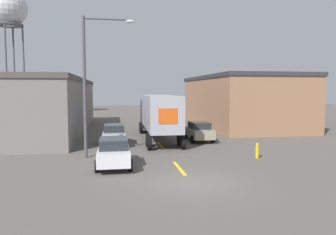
{
  "coord_description": "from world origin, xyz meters",
  "views": [
    {
      "loc": [
        -3.43,
        -14.46,
        4.27
      ],
      "look_at": [
        0.16,
        7.81,
        2.4
      ],
      "focal_mm": 35.0,
      "sensor_mm": 36.0,
      "label": 1
    }
  ],
  "objects_px": {
    "semi_truck": "(158,113)",
    "parked_car_left_near": "(114,152)",
    "parked_car_right_mid": "(199,131)",
    "parked_car_left_far": "(114,134)",
    "water_tower": "(8,9)",
    "fire_hydrant": "(257,151)",
    "street_lamp": "(91,76)"
  },
  "relations": [
    {
      "from": "semi_truck",
      "to": "parked_car_right_mid",
      "type": "bearing_deg",
      "value": -23.78
    },
    {
      "from": "semi_truck",
      "to": "street_lamp",
      "type": "xyz_separation_m",
      "value": [
        -5.19,
        -7.23,
        2.86
      ]
    },
    {
      "from": "parked_car_left_far",
      "to": "water_tower",
      "type": "distance_m",
      "value": 42.05
    },
    {
      "from": "semi_truck",
      "to": "fire_hydrant",
      "type": "relative_size",
      "value": 13.0
    },
    {
      "from": "semi_truck",
      "to": "parked_car_right_mid",
      "type": "relative_size",
      "value": 2.99
    },
    {
      "from": "water_tower",
      "to": "street_lamp",
      "type": "distance_m",
      "value": 44.09
    },
    {
      "from": "parked_car_right_mid",
      "to": "fire_hydrant",
      "type": "bearing_deg",
      "value": -76.47
    },
    {
      "from": "parked_car_left_near",
      "to": "street_lamp",
      "type": "height_order",
      "value": "street_lamp"
    },
    {
      "from": "semi_truck",
      "to": "parked_car_left_far",
      "type": "xyz_separation_m",
      "value": [
        -3.81,
        -2.43,
        -1.46
      ]
    },
    {
      "from": "semi_truck",
      "to": "street_lamp",
      "type": "distance_m",
      "value": 9.35
    },
    {
      "from": "water_tower",
      "to": "fire_hydrant",
      "type": "distance_m",
      "value": 51.72
    },
    {
      "from": "parked_car_right_mid",
      "to": "fire_hydrant",
      "type": "xyz_separation_m",
      "value": [
        1.83,
        -7.59,
        -0.36
      ]
    },
    {
      "from": "fire_hydrant",
      "to": "parked_car_right_mid",
      "type": "bearing_deg",
      "value": 103.53
    },
    {
      "from": "semi_truck",
      "to": "parked_car_right_mid",
      "type": "height_order",
      "value": "semi_truck"
    },
    {
      "from": "parked_car_left_far",
      "to": "parked_car_right_mid",
      "type": "relative_size",
      "value": 1.0
    },
    {
      "from": "parked_car_left_far",
      "to": "street_lamp",
      "type": "xyz_separation_m",
      "value": [
        -1.38,
        -4.79,
        4.32
      ]
    },
    {
      "from": "parked_car_right_mid",
      "to": "water_tower",
      "type": "height_order",
      "value": "water_tower"
    },
    {
      "from": "water_tower",
      "to": "street_lamp",
      "type": "bearing_deg",
      "value": -67.47
    },
    {
      "from": "street_lamp",
      "to": "fire_hydrant",
      "type": "relative_size",
      "value": 9.21
    },
    {
      "from": "water_tower",
      "to": "semi_truck",
      "type": "bearing_deg",
      "value": -56.07
    },
    {
      "from": "parked_car_left_near",
      "to": "parked_car_left_far",
      "type": "xyz_separation_m",
      "value": [
        0.0,
        7.55,
        0.0
      ]
    },
    {
      "from": "parked_car_right_mid",
      "to": "street_lamp",
      "type": "distance_m",
      "value": 11.11
    },
    {
      "from": "street_lamp",
      "to": "fire_hydrant",
      "type": "bearing_deg",
      "value": -10.33
    },
    {
      "from": "water_tower",
      "to": "fire_hydrant",
      "type": "bearing_deg",
      "value": -57.05
    },
    {
      "from": "parked_car_left_far",
      "to": "fire_hydrant",
      "type": "xyz_separation_m",
      "value": [
        8.94,
        -6.68,
        -0.36
      ]
    },
    {
      "from": "parked_car_left_far",
      "to": "street_lamp",
      "type": "bearing_deg",
      "value": -106.07
    },
    {
      "from": "parked_car_left_far",
      "to": "water_tower",
      "type": "bearing_deg",
      "value": 117.18
    },
    {
      "from": "parked_car_right_mid",
      "to": "street_lamp",
      "type": "xyz_separation_m",
      "value": [
        -8.49,
        -5.71,
        4.32
      ]
    },
    {
      "from": "parked_car_left_far",
      "to": "parked_car_right_mid",
      "type": "height_order",
      "value": "same"
    },
    {
      "from": "parked_car_left_far",
      "to": "fire_hydrant",
      "type": "relative_size",
      "value": 4.35
    },
    {
      "from": "semi_truck",
      "to": "parked_car_left_near",
      "type": "xyz_separation_m",
      "value": [
        -3.81,
        -9.98,
        -1.46
      ]
    },
    {
      "from": "parked_car_left_near",
      "to": "fire_hydrant",
      "type": "distance_m",
      "value": 8.99
    }
  ]
}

